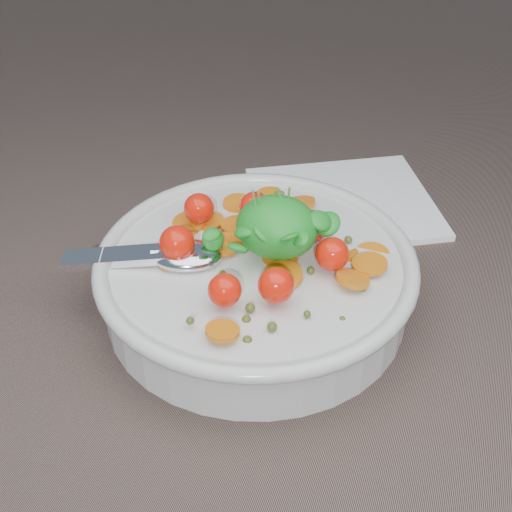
% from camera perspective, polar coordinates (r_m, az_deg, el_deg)
% --- Properties ---
extents(ground, '(6.00, 6.00, 0.00)m').
position_cam_1_polar(ground, '(0.59, 2.20, -4.51)').
color(ground, brown).
rests_on(ground, ground).
extents(bowl, '(0.28, 0.26, 0.11)m').
position_cam_1_polar(bowl, '(0.58, 0.01, -1.68)').
color(bowl, silver).
rests_on(bowl, ground).
extents(napkin, '(0.23, 0.22, 0.01)m').
position_cam_1_polar(napkin, '(0.72, 7.01, 4.25)').
color(napkin, white).
rests_on(napkin, ground).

